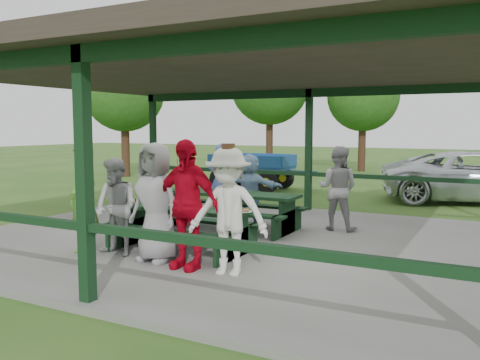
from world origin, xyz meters
The scene contains 19 objects.
ground centered at (0.00, 0.00, 0.00)m, with size 90.00×90.00×0.00m, color #2C581B.
concrete_slab centered at (0.00, 0.00, 0.05)m, with size 10.00×8.00×0.10m, color slate.
pavilion_structure centered at (0.00, 0.00, 3.17)m, with size 10.60×8.60×3.24m.
picnic_table_near centered at (-0.40, -1.20, 0.57)m, with size 2.44×1.39×0.75m.
picnic_table_far centered at (-0.55, 0.80, 0.58)m, with size 2.80×1.39×0.75m.
table_setting centered at (-0.50, -1.16, 0.88)m, with size 2.42×0.45×0.10m.
contestant_green centered at (-1.70, -2.13, 1.01)m, with size 0.67×0.44×1.83m, color #528E30.
contestant_grey_left centered at (-1.16, -1.96, 0.89)m, with size 0.77×0.60×1.58m, color #9B9B9D.
contestant_grey_mid centered at (-0.37, -1.96, 1.02)m, with size 0.90×0.59×1.84m, color gray.
contestant_red centered at (0.25, -2.06, 1.05)m, with size 1.11×0.46×1.90m, color red.
contestant_white_fedora centered at (0.96, -2.06, 1.00)m, with size 1.26×0.86×1.85m.
spectator_lblue centered at (-0.54, 1.63, 0.85)m, with size 1.39×0.44×1.50m, color #80A5C5.
spectator_blue centered at (-1.57, 2.15, 0.94)m, with size 0.61×0.40×1.68m, color #4560B5.
spectator_grey centered at (1.39, 1.70, 0.95)m, with size 0.82×0.64×1.69m, color gray.
pickup_truck centered at (3.66, 7.83, 0.73)m, with size 2.43×5.27×1.47m, color silver.
farm_trailer centered at (-3.44, 7.60, 0.66)m, with size 3.79×1.72×1.32m.
tree_far_left centered at (-6.58, 15.97, 4.26)m, with size 4.03×4.03×6.29m.
tree_left centered at (-1.91, 16.60, 3.66)m, with size 3.47×3.47×5.41m.
tree_edge_left centered at (-10.39, 9.14, 3.68)m, with size 3.48×3.48×5.44m.
Camera 1 is at (4.35, -8.18, 2.18)m, focal length 38.00 mm.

